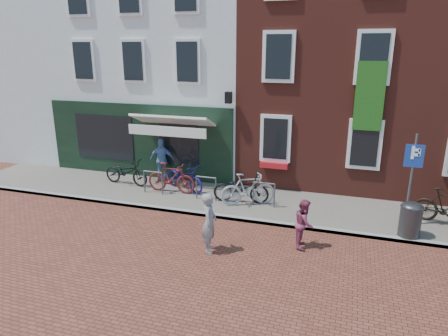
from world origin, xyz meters
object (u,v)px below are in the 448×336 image
(litter_bin, at_px, (411,218))
(boy, at_px, (304,223))
(bicycle_4, at_px, (241,188))
(bicycle_5, at_px, (447,207))
(parking_sign, at_px, (412,169))
(cafe_person, at_px, (162,160))
(bicycle_1, at_px, (171,178))
(bicycle_0, at_px, (126,172))
(bicycle_2, at_px, (184,177))
(woman, at_px, (209,223))
(bicycle_3, at_px, (248,189))

(litter_bin, distance_m, boy, 3.02)
(bicycle_4, height_order, bicycle_5, bicycle_5)
(parking_sign, bearing_deg, cafe_person, 169.88)
(bicycle_1, bearing_deg, bicycle_0, 81.82)
(cafe_person, bearing_deg, bicycle_0, 26.96)
(bicycle_2, bearing_deg, cafe_person, 84.36)
(bicycle_5, bearing_deg, litter_bin, 154.57)
(bicycle_0, xyz_separation_m, bicycle_2, (2.34, 0.10, 0.00))
(parking_sign, xyz_separation_m, bicycle_5, (1.11, 0.35, -1.18))
(woman, distance_m, bicycle_3, 3.19)
(woman, relative_size, bicycle_0, 0.85)
(bicycle_5, bearing_deg, bicycle_0, 106.96)
(litter_bin, relative_size, bicycle_0, 0.57)
(parking_sign, bearing_deg, bicycle_3, 178.66)
(bicycle_3, height_order, bicycle_4, bicycle_3)
(bicycle_2, distance_m, bicycle_4, 2.35)
(cafe_person, height_order, bicycle_3, cafe_person)
(boy, height_order, bicycle_1, boy)
(litter_bin, distance_m, cafe_person, 8.91)
(litter_bin, bearing_deg, bicycle_1, 171.15)
(litter_bin, bearing_deg, bicycle_0, 171.34)
(litter_bin, distance_m, parking_sign, 1.41)
(woman, xyz_separation_m, boy, (2.30, 0.99, -0.13))
(boy, xyz_separation_m, cafe_person, (-5.88, 3.60, 0.27))
(boy, xyz_separation_m, bicycle_3, (-2.09, 2.18, -0.02))
(litter_bin, relative_size, parking_sign, 0.39)
(bicycle_1, height_order, bicycle_4, bicycle_1)
(parking_sign, relative_size, bicycle_2, 1.46)
(bicycle_1, xyz_separation_m, bicycle_5, (8.82, -0.08, 0.00))
(bicycle_3, bearing_deg, cafe_person, 43.88)
(parking_sign, distance_m, bicycle_2, 7.51)
(bicycle_0, height_order, bicycle_4, same)
(woman, height_order, bicycle_0, woman)
(bicycle_2, distance_m, bicycle_3, 2.66)
(parking_sign, bearing_deg, boy, -142.60)
(boy, relative_size, bicycle_0, 0.71)
(bicycle_0, relative_size, bicycle_2, 1.00)
(bicycle_0, xyz_separation_m, bicycle_3, (4.90, -0.60, 0.05))
(bicycle_1, distance_m, bicycle_4, 2.64)
(woman, bearing_deg, bicycle_3, -16.94)
(woman, xyz_separation_m, bicycle_2, (-2.35, 3.87, -0.21))
(boy, bearing_deg, litter_bin, -69.02)
(bicycle_1, relative_size, bicycle_4, 0.97)
(parking_sign, distance_m, bicycle_3, 4.95)
(bicycle_5, bearing_deg, parking_sign, 126.58)
(boy, height_order, bicycle_0, boy)
(parking_sign, distance_m, bicycle_5, 1.66)
(cafe_person, height_order, bicycle_2, cafe_person)
(litter_bin, bearing_deg, woman, -155.44)
(bicycle_1, height_order, bicycle_2, bicycle_1)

